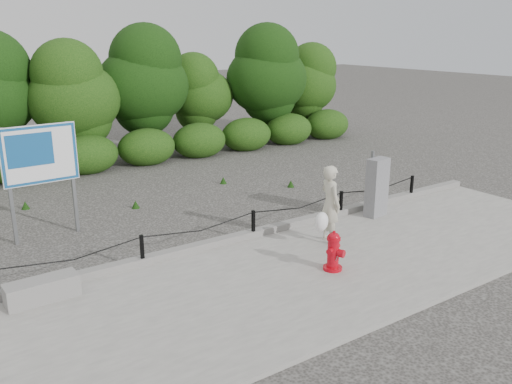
{
  "coord_description": "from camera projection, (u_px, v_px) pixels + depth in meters",
  "views": [
    {
      "loc": [
        -6.03,
        -8.87,
        4.29
      ],
      "look_at": [
        0.21,
        0.2,
        1.0
      ],
      "focal_mm": 38.0,
      "sensor_mm": 36.0,
      "label": 1
    }
  ],
  "objects": [
    {
      "name": "pedestrian",
      "position": [
        330.0,
        205.0,
        11.03
      ],
      "size": [
        0.75,
        0.66,
        1.62
      ],
      "rotation": [
        0.0,
        0.0,
        1.36
      ],
      "color": "#BBB7A0",
      "rests_on": "sidewalk"
    },
    {
      "name": "ground",
      "position": [
        253.0,
        241.0,
        11.51
      ],
      "size": [
        90.0,
        90.0,
        0.0
      ],
      "primitive_type": "plane",
      "color": "#2D2B28",
      "rests_on": "ground"
    },
    {
      "name": "curb",
      "position": [
        252.0,
        233.0,
        11.5
      ],
      "size": [
        14.0,
        0.22,
        0.14
      ],
      "primitive_type": "cube",
      "color": "slate",
      "rests_on": "sidewalk"
    },
    {
      "name": "chain_barrier",
      "position": [
        253.0,
        221.0,
        11.38
      ],
      "size": [
        10.06,
        0.06,
        0.6
      ],
      "color": "black",
      "rests_on": "sidewalk"
    },
    {
      "name": "utility_cabinet",
      "position": [
        377.0,
        187.0,
        12.64
      ],
      "size": [
        0.56,
        0.41,
        1.53
      ],
      "rotation": [
        0.0,
        0.0,
        0.14
      ],
      "color": "gray",
      "rests_on": "sidewalk"
    },
    {
      "name": "treeline",
      "position": [
        109.0,
        88.0,
        17.98
      ],
      "size": [
        20.26,
        3.59,
        4.47
      ],
      "color": "black",
      "rests_on": "ground"
    },
    {
      "name": "advertising_sign",
      "position": [
        40.0,
        160.0,
        11.16
      ],
      "size": [
        1.54,
        0.18,
        2.46
      ],
      "rotation": [
        0.0,
        0.0,
        0.04
      ],
      "color": "slate",
      "rests_on": "ground"
    },
    {
      "name": "concrete_block",
      "position": [
        42.0,
        290.0,
        8.76
      ],
      "size": [
        1.15,
        0.43,
        0.37
      ],
      "primitive_type": "cube",
      "rotation": [
        0.0,
        0.0,
        0.03
      ],
      "color": "gray",
      "rests_on": "sidewalk"
    },
    {
      "name": "sidewalk",
      "position": [
        315.0,
        272.0,
        9.92
      ],
      "size": [
        14.0,
        4.0,
        0.08
      ],
      "primitive_type": "cube",
      "color": "gray",
      "rests_on": "ground"
    },
    {
      "name": "fire_hydrant",
      "position": [
        334.0,
        251.0,
        9.84
      ],
      "size": [
        0.46,
        0.46,
        0.75
      ],
      "rotation": [
        0.0,
        0.0,
        0.4
      ],
      "color": "#BA0714",
      "rests_on": "sidewalk"
    }
  ]
}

